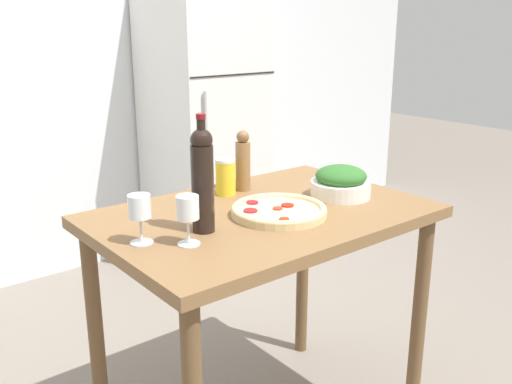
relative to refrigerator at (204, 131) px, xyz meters
name	(u,v)px	position (x,y,z in m)	size (l,w,h in m)	color
wall_back	(50,67)	(-0.83, 0.38, 0.43)	(6.40, 0.06, 2.60)	silver
refrigerator	(204,131)	(0.00, 0.00, 0.00)	(0.63, 0.70, 1.74)	silver
prep_counter	(263,244)	(-0.83, -1.61, -0.08)	(1.15, 0.78, 0.92)	brown
wine_bottle	(202,178)	(-1.10, -1.65, 0.22)	(0.07, 0.07, 0.38)	black
wine_glass_near	(188,211)	(-1.20, -1.71, 0.15)	(0.07, 0.07, 0.15)	silver
wine_glass_far	(140,209)	(-1.31, -1.62, 0.15)	(0.07, 0.07, 0.15)	silver
pepper_mill	(243,162)	(-0.72, -1.36, 0.16)	(0.06, 0.06, 0.24)	olive
salad_bowl	(341,183)	(-0.49, -1.66, 0.10)	(0.23, 0.23, 0.12)	white
homemade_pizza	(279,210)	(-0.82, -1.68, 0.06)	(0.33, 0.33, 0.03)	#DBC189
salt_canister	(226,177)	(-0.81, -1.36, 0.12)	(0.08, 0.08, 0.14)	yellow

